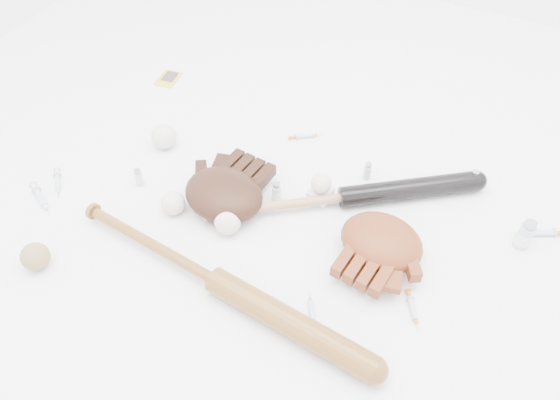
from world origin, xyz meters
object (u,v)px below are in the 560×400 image
at_px(bat_wood, 217,281).
at_px(glove_dark, 224,194).
at_px(pedestal, 320,194).
at_px(bat_dark, 343,197).

distance_m(bat_wood, glove_dark, 0.30).
xyz_separation_m(bat_wood, pedestal, (0.12, 0.42, -0.02)).
bearing_deg(bat_wood, glove_dark, 122.73).
distance_m(bat_dark, glove_dark, 0.36).
height_order(glove_dark, pedestal, glove_dark).
relative_size(bat_wood, glove_dark, 3.31).
height_order(bat_wood, glove_dark, glove_dark).
height_order(bat_dark, bat_wood, bat_wood).
bearing_deg(pedestal, bat_wood, -105.65).
relative_size(bat_dark, glove_dark, 3.06).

